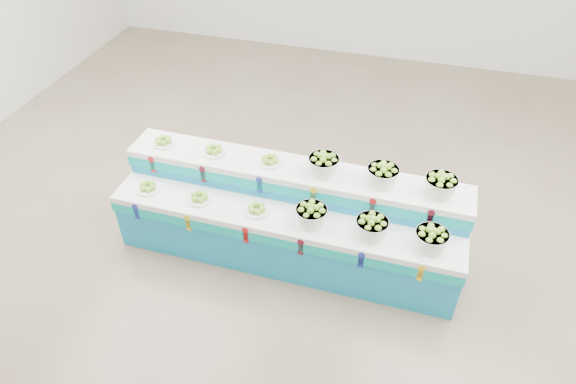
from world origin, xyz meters
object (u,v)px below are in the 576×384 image
object	(u,v)px
display_stand	(288,217)
basket_upper_right	(441,185)
plate_upper_mid	(214,150)
basket_lower_left	(311,215)

from	to	relation	value
display_stand	basket_upper_right	bearing A→B (deg)	8.82
plate_upper_mid	basket_upper_right	xyz separation A→B (m)	(2.41, -0.03, 0.07)
plate_upper_mid	basket_upper_right	distance (m)	2.41
basket_upper_right	display_stand	bearing A→B (deg)	-171.90
display_stand	basket_lower_left	distance (m)	0.51
display_stand	plate_upper_mid	distance (m)	1.10
display_stand	basket_lower_left	world-z (taller)	display_stand
plate_upper_mid	basket_upper_right	bearing A→B (deg)	-0.72
display_stand	basket_upper_right	size ratio (longest dim) A/B	11.70
basket_lower_left	plate_upper_mid	size ratio (longest dim) A/B	1.26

